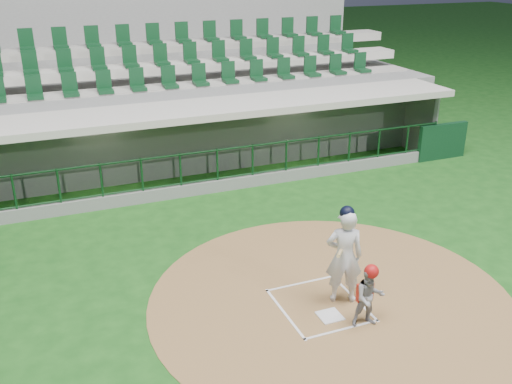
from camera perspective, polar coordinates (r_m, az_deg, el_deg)
ground at (r=11.57m, az=5.70°, el=-10.47°), size 120.00×120.00×0.00m
dirt_circle at (r=11.55m, az=7.51°, el=-10.61°), size 7.20×7.20×0.01m
home_plate at (r=11.05m, az=7.40°, el=-12.18°), size 0.43×0.43×0.02m
batter_box_chalk at (r=11.34m, az=6.41°, el=-11.16°), size 1.55×1.80×0.01m
dugout_structure at (r=17.84m, az=-5.51°, el=5.11°), size 16.40×3.70×3.00m
seating_deck at (r=20.56m, az=-8.33°, el=8.68°), size 17.00×6.72×5.15m
batter at (r=11.04m, az=8.82°, el=-6.25°), size 0.95×0.99×2.02m
catcher at (r=10.62m, az=11.25°, el=-10.13°), size 0.65×0.55×1.25m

